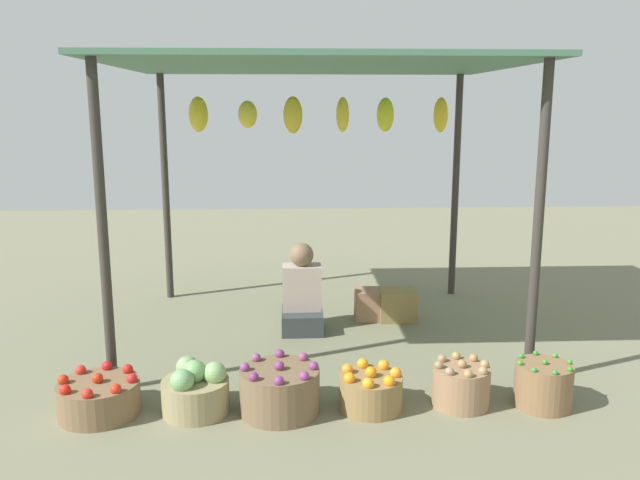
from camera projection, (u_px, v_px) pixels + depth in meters
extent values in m
plane|color=#757459|center=(317.00, 331.00, 5.75)|extent=(14.00, 14.00, 0.00)
cylinder|color=#38332D|center=(103.00, 231.00, 4.34)|extent=(0.07, 0.07, 2.27)
cylinder|color=#38332D|center=(538.00, 228.00, 4.48)|extent=(0.07, 0.07, 2.27)
cylinder|color=#38332D|center=(165.00, 189.00, 6.56)|extent=(0.07, 0.07, 2.27)
cylinder|color=#38332D|center=(455.00, 187.00, 6.69)|extent=(0.07, 0.07, 2.27)
cube|color=#48765A|center=(317.00, 65.00, 5.29)|extent=(3.26, 2.56, 0.04)
ellipsoid|color=yellow|center=(198.00, 114.00, 5.72)|extent=(0.17, 0.17, 0.31)
ellipsoid|color=yellow|center=(248.00, 114.00, 5.71)|extent=(0.17, 0.17, 0.24)
ellipsoid|color=yellow|center=(293.00, 115.00, 5.31)|extent=(0.16, 0.16, 0.30)
ellipsoid|color=yellow|center=(343.00, 115.00, 5.54)|extent=(0.11, 0.11, 0.30)
ellipsoid|color=yellow|center=(385.00, 115.00, 5.50)|extent=(0.15, 0.15, 0.28)
ellipsoid|color=yellow|center=(441.00, 115.00, 5.38)|extent=(0.12, 0.12, 0.28)
cube|color=#33383A|center=(302.00, 320.00, 5.77)|extent=(0.36, 0.44, 0.18)
cube|color=#B7A596|center=(302.00, 287.00, 5.76)|extent=(0.34, 0.22, 0.40)
sphere|color=#80634A|center=(302.00, 255.00, 5.70)|extent=(0.21, 0.21, 0.21)
cylinder|color=brown|center=(99.00, 398.00, 4.19)|extent=(0.52, 0.52, 0.22)
sphere|color=red|center=(98.00, 378.00, 4.16)|extent=(0.07, 0.07, 0.07)
sphere|color=red|center=(132.00, 379.00, 4.17)|extent=(0.07, 0.07, 0.07)
sphere|color=red|center=(128.00, 369.00, 4.32)|extent=(0.07, 0.07, 0.07)
sphere|color=red|center=(107.00, 366.00, 4.37)|extent=(0.07, 0.07, 0.07)
sphere|color=red|center=(81.00, 370.00, 4.30)|extent=(0.07, 0.07, 0.07)
sphere|color=red|center=(63.00, 380.00, 4.15)|extent=(0.07, 0.07, 0.07)
sphere|color=red|center=(65.00, 390.00, 4.00)|extent=(0.07, 0.07, 0.07)
sphere|color=red|center=(87.00, 394.00, 3.95)|extent=(0.07, 0.07, 0.07)
sphere|color=red|center=(116.00, 389.00, 4.02)|extent=(0.07, 0.07, 0.07)
cylinder|color=#94875F|center=(196.00, 396.00, 4.21)|extent=(0.44, 0.44, 0.22)
sphere|color=#74AB63|center=(195.00, 371.00, 4.18)|extent=(0.15, 0.15, 0.15)
sphere|color=#83AF6A|center=(215.00, 373.00, 4.19)|extent=(0.15, 0.15, 0.15)
sphere|color=#81A16C|center=(187.00, 367.00, 4.29)|extent=(0.15, 0.15, 0.15)
sphere|color=#75A869|center=(182.00, 381.00, 4.07)|extent=(0.15, 0.15, 0.15)
cylinder|color=brown|center=(280.00, 391.00, 4.21)|extent=(0.52, 0.52, 0.29)
sphere|color=#813271|center=(279.00, 366.00, 4.17)|extent=(0.06, 0.06, 0.06)
sphere|color=#79356F|center=(314.00, 366.00, 4.18)|extent=(0.06, 0.06, 0.06)
sphere|color=#884070|center=(303.00, 357.00, 4.33)|extent=(0.06, 0.06, 0.06)
sphere|color=#77316B|center=(280.00, 354.00, 4.39)|extent=(0.06, 0.06, 0.06)
sphere|color=#83426F|center=(256.00, 358.00, 4.32)|extent=(0.06, 0.06, 0.06)
sphere|color=#7D3D78|center=(245.00, 367.00, 4.16)|extent=(0.06, 0.06, 0.06)
sphere|color=#752E66|center=(254.00, 377.00, 4.01)|extent=(0.06, 0.06, 0.06)
sphere|color=#7D3374|center=(279.00, 381.00, 3.96)|extent=(0.06, 0.06, 0.06)
sphere|color=#883778|center=(304.00, 376.00, 4.03)|extent=(0.06, 0.06, 0.06)
cylinder|color=olive|center=(370.00, 392.00, 4.27)|extent=(0.42, 0.42, 0.22)
sphere|color=orange|center=(371.00, 372.00, 4.24)|extent=(0.08, 0.08, 0.08)
sphere|color=orange|center=(396.00, 373.00, 4.25)|extent=(0.08, 0.08, 0.08)
sphere|color=orange|center=(384.00, 365.00, 4.37)|extent=(0.08, 0.08, 0.08)
sphere|color=orange|center=(363.00, 364.00, 4.39)|extent=(0.08, 0.08, 0.08)
sphere|color=orange|center=(347.00, 369.00, 4.30)|extent=(0.08, 0.08, 0.08)
sphere|color=orange|center=(349.00, 378.00, 4.16)|extent=(0.08, 0.08, 0.08)
sphere|color=orange|center=(368.00, 384.00, 4.08)|extent=(0.08, 0.08, 0.08)
sphere|color=orange|center=(389.00, 381.00, 4.12)|extent=(0.08, 0.08, 0.08)
cylinder|color=#967251|center=(461.00, 386.00, 4.31)|extent=(0.38, 0.38, 0.27)
sphere|color=#A48156|center=(462.00, 364.00, 4.28)|extent=(0.06, 0.06, 0.06)
sphere|color=#A48353|center=(485.00, 364.00, 4.29)|extent=(0.06, 0.06, 0.06)
sphere|color=#A5764C|center=(474.00, 358.00, 4.39)|extent=(0.06, 0.06, 0.06)
sphere|color=#A38853|center=(456.00, 356.00, 4.43)|extent=(0.06, 0.06, 0.06)
sphere|color=#9A7958|center=(442.00, 359.00, 4.38)|extent=(0.06, 0.06, 0.06)
sphere|color=#947850|center=(439.00, 365.00, 4.27)|extent=(0.06, 0.06, 0.06)
sphere|color=#9D7B60|center=(450.00, 372.00, 4.17)|extent=(0.06, 0.06, 0.06)
sphere|color=#A57E51|center=(468.00, 374.00, 4.13)|extent=(0.06, 0.06, 0.06)
sphere|color=#99855B|center=(483.00, 371.00, 4.18)|extent=(0.06, 0.06, 0.06)
cylinder|color=olive|center=(543.00, 385.00, 4.30)|extent=(0.37, 0.37, 0.29)
sphere|color=#319024|center=(545.00, 362.00, 4.26)|extent=(0.04, 0.04, 0.04)
sphere|color=#2E8F2F|center=(570.00, 362.00, 4.27)|extent=(0.04, 0.04, 0.04)
sphere|color=#3D8B30|center=(555.00, 356.00, 4.38)|extent=(0.04, 0.04, 0.04)
sphere|color=#338B28|center=(536.00, 353.00, 4.43)|extent=(0.04, 0.04, 0.04)
sphere|color=#318E31|center=(521.00, 356.00, 4.37)|extent=(0.04, 0.04, 0.04)
sphere|color=#338E2F|center=(520.00, 363.00, 4.26)|extent=(0.04, 0.04, 0.04)
sphere|color=#348C37|center=(534.00, 370.00, 4.14)|extent=(0.04, 0.04, 0.04)
sphere|color=#2E8536|center=(555.00, 373.00, 4.10)|extent=(0.04, 0.04, 0.04)
sphere|color=#348926|center=(570.00, 369.00, 4.15)|extent=(0.04, 0.04, 0.04)
cube|color=olive|center=(397.00, 305.00, 6.02)|extent=(0.34, 0.24, 0.29)
cube|color=#946D50|center=(375.00, 304.00, 6.06)|extent=(0.38, 0.26, 0.28)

